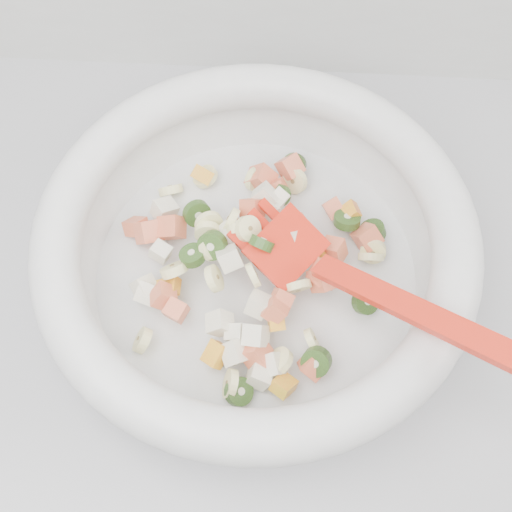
{
  "coord_description": "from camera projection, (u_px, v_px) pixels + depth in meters",
  "views": [
    {
      "loc": [
        -0.17,
        1.15,
        1.49
      ],
      "look_at": [
        -0.19,
        1.44,
        0.95
      ],
      "focal_mm": 45.0,
      "sensor_mm": 36.0,
      "label": 1
    }
  ],
  "objects": [
    {
      "name": "mixing_bowl",
      "position": [
        256.0,
        249.0,
        0.6
      ],
      "size": [
        0.43,
        0.41,
        0.16
      ],
      "color": "silver",
      "rests_on": "counter"
    },
    {
      "name": "counter",
      "position": [
        373.0,
        402.0,
        1.05
      ],
      "size": [
        2.0,
        0.6,
        0.9
      ],
      "primitive_type": "cube",
      "color": "#97969B",
      "rests_on": "ground"
    }
  ]
}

